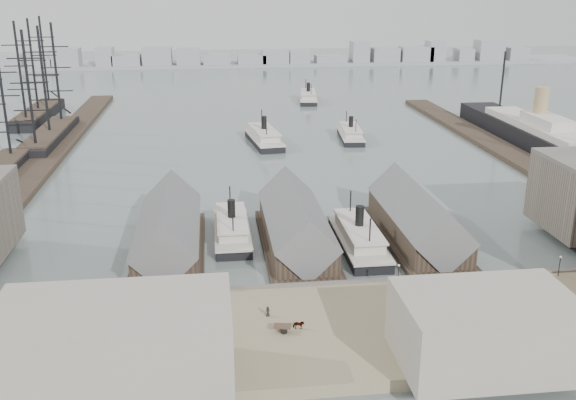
{
  "coord_description": "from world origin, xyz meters",
  "views": [
    {
      "loc": [
        -16.63,
        -106.29,
        52.27
      ],
      "look_at": [
        0.0,
        30.0,
        6.0
      ],
      "focal_mm": 40.0,
      "sensor_mm": 36.0,
      "label": 1
    }
  ],
  "objects": [
    {
      "name": "tram",
      "position": [
        28.32,
        -16.57,
        3.91
      ],
      "size": [
        3.24,
        10.62,
        3.74
      ],
      "rotation": [
        0.0,
        0.0,
        0.05
      ],
      "color": "black",
      "rests_on": "quay"
    },
    {
      "name": "horse_cart_left",
      "position": [
        -34.67,
        -15.55,
        2.81
      ],
      "size": [
        4.74,
        3.36,
        1.59
      ],
      "rotation": [
        0.0,
        0.0,
        1.09
      ],
      "color": "black",
      "rests_on": "quay"
    },
    {
      "name": "seawall",
      "position": [
        0.0,
        -5.2,
        1.15
      ],
      "size": [
        180.0,
        1.2,
        2.3
      ],
      "primitive_type": "cube",
      "color": "#59544C",
      "rests_on": "ground"
    },
    {
      "name": "ferry_shed_center",
      "position": [
        0.0,
        16.88,
        4.64
      ],
      "size": [
        14.0,
        42.0,
        12.6
      ],
      "color": "#2D231C",
      "rests_on": "ground"
    },
    {
      "name": "street_bldg_center",
      "position": [
        20.0,
        -32.0,
        7.0
      ],
      "size": [
        24.0,
        16.0,
        10.0
      ],
      "primitive_type": "cube",
      "color": "gray",
      "rests_on": "quay"
    },
    {
      "name": "pedestrian_6",
      "position": [
        20.44,
        -8.64,
        2.8
      ],
      "size": [
        0.73,
        0.87,
        1.6
      ],
      "primitive_type": "imported",
      "rotation": [
        0.0,
        0.0,
        1.4
      ],
      "color": "black",
      "rests_on": "quay"
    },
    {
      "name": "quay",
      "position": [
        0.0,
        -20.0,
        1.0
      ],
      "size": [
        180.0,
        30.0,
        2.0
      ],
      "primitive_type": "cube",
      "color": "#807356",
      "rests_on": "ground"
    },
    {
      "name": "ocean_steamer",
      "position": [
        92.0,
        92.68,
        4.37
      ],
      "size": [
        13.92,
        101.71,
        20.34
      ],
      "color": "black",
      "rests_on": "ground"
    },
    {
      "name": "pedestrian_4",
      "position": [
        -8.8,
        -15.5,
        2.83
      ],
      "size": [
        0.96,
        0.85,
        1.65
      ],
      "primitive_type": "imported",
      "rotation": [
        0.0,
        0.0,
        3.65
      ],
      "color": "black",
      "rests_on": "quay"
    },
    {
      "name": "ferry_shed_west",
      "position": [
        -26.0,
        16.88,
        4.64
      ],
      "size": [
        14.0,
        42.0,
        12.6
      ],
      "color": "#2D231C",
      "rests_on": "ground"
    },
    {
      "name": "lamp_post_far_e",
      "position": [
        45.0,
        -7.0,
        4.71
      ],
      "size": [
        0.44,
        0.44,
        3.92
      ],
      "color": "black",
      "rests_on": "quay"
    },
    {
      "name": "horse_cart_center",
      "position": [
        -5.44,
        -20.39,
        2.77
      ],
      "size": [
        4.9,
        2.09,
        1.46
      ],
      "rotation": [
        0.0,
        0.0,
        1.37
      ],
      "color": "black",
      "rests_on": "quay"
    },
    {
      "name": "ferry_open_mid",
      "position": [
        32.4,
        112.12,
        2.05
      ],
      "size": [
        9.44,
        25.03,
        8.75
      ],
      "rotation": [
        0.0,
        0.0,
        -0.09
      ],
      "color": "black",
      "rests_on": "ground"
    },
    {
      "name": "pedestrian_2",
      "position": [
        -22.53,
        -8.0,
        2.86
      ],
      "size": [
        1.26,
        1.0,
        1.72
      ],
      "primitive_type": "imported",
      "rotation": [
        0.0,
        0.0,
        3.51
      ],
      "color": "black",
      "rests_on": "quay"
    },
    {
      "name": "far_shore",
      "position": [
        -2.07,
        334.14,
        3.91
      ],
      "size": [
        500.0,
        40.0,
        15.72
      ],
      "color": "gray",
      "rests_on": "ground"
    },
    {
      "name": "lamp_post_near_w",
      "position": [
        -15.0,
        -7.0,
        4.71
      ],
      "size": [
        0.44,
        0.44,
        3.92
      ],
      "color": "black",
      "rests_on": "quay"
    },
    {
      "name": "ground",
      "position": [
        0.0,
        0.0,
        0.0
      ],
      "size": [
        900.0,
        900.0,
        0.0
      ],
      "primitive_type": "plane",
      "color": "#54615F",
      "rests_on": "ground"
    },
    {
      "name": "ferry_open_near",
      "position": [
        1.36,
        109.02,
        2.4
      ],
      "size": [
        12.13,
        29.54,
        10.25
      ],
      "rotation": [
        0.0,
        0.0,
        0.13
      ],
      "color": "black",
      "rests_on": "ground"
    },
    {
      "name": "pedestrian_1",
      "position": [
        -39.76,
        -22.36,
        2.89
      ],
      "size": [
        1.06,
        1.09,
        1.78
      ],
      "primitive_type": "imported",
      "rotation": [
        0.0,
        0.0,
        2.23
      ],
      "color": "black",
      "rests_on": "quay"
    },
    {
      "name": "street_bldg_west",
      "position": [
        -30.0,
        -32.0,
        8.0
      ],
      "size": [
        30.0,
        16.0,
        12.0
      ],
      "primitive_type": "cube",
      "color": "gray",
      "rests_on": "quay"
    },
    {
      "name": "east_wharf",
      "position": [
        78.0,
        90.0,
        0.8
      ],
      "size": [
        10.0,
        180.0,
        1.6
      ],
      "primitive_type": "cube",
      "color": "#2D231C",
      "rests_on": "ground"
    },
    {
      "name": "sailing_ship_far",
      "position": [
        -86.19,
        162.81,
        2.88
      ],
      "size": [
        9.68,
        53.8,
        39.81
      ],
      "color": "black",
      "rests_on": "ground"
    },
    {
      "name": "ferry_open_far",
      "position": [
        29.11,
        190.21,
        2.2
      ],
      "size": [
        11.12,
        27.08,
        9.39
      ],
      "rotation": [
        0.0,
        0.0,
        -0.13
      ],
      "color": "black",
      "rests_on": "ground"
    },
    {
      "name": "sailing_ship_mid",
      "position": [
        -72.22,
        119.97,
        2.82
      ],
      "size": [
        9.59,
        55.42,
        39.43
      ],
      "color": "black",
      "rests_on": "ground"
    },
    {
      "name": "ferry_docked_west",
      "position": [
        -13.0,
        23.86,
        2.14
      ],
      "size": [
        7.66,
        25.52,
        9.11
      ],
      "color": "black",
      "rests_on": "ground"
    },
    {
      "name": "pedestrian_8",
      "position": [
        32.03,
        -10.28,
        2.82
      ],
      "size": [
        0.98,
        0.95,
        1.65
      ],
      "primitive_type": "imported",
      "rotation": [
        0.0,
        0.0,
        5.53
      ],
      "color": "black",
      "rests_on": "quay"
    },
    {
      "name": "lamp_post_near_e",
      "position": [
        15.0,
        -7.0,
        4.71
      ],
      "size": [
        0.44,
        0.44,
        3.92
      ],
      "color": "black",
      "rests_on": "quay"
    },
    {
      "name": "pedestrian_7",
      "position": [
        25.61,
        -25.18,
        2.88
      ],
      "size": [
        1.11,
        1.31,
        1.76
      ],
      "primitive_type": "imported",
      "rotation": [
        0.0,
        0.0,
        2.06
      ],
      "color": "black",
      "rests_on": "quay"
    },
    {
      "name": "pedestrian_0",
      "position": [
        -46.84,
        -12.28,
        2.87
      ],
      "size": [
        0.77,
        0.78,
        1.74
      ],
      "primitive_type": "imported",
      "rotation": [
        0.0,
        0.0,
        2.3
      ],
      "color": "black",
      "rests_on": "quay"
    },
    {
      "name": "pedestrian_5",
      "position": [
        15.44,
        -17.15,
        2.85
      ],
      "size": [
        0.68,
        0.76,
        1.7
      ],
      "primitive_type": "imported",
      "rotation": [
        0.0,
        0.0,
        2.04
      ],
      "color": "black",
      "rests_on": "quay"
    },
    {
      "name": "lamp_post_far_w",
      "position": [
        -45.0,
        -7.0,
        4.71
      ],
      "size": [
        0.44,
        0.44,
        3.92
      ],
      "color": "black",
      "rests_on": "quay"
    },
    {
      "name": "west_wharf",
      "position": [
        -68.0,
        100.0,
        0.8
      ],
      "size": [
        10.0,
        220.0,
        1.6
      ],
      "primitive_type": "cube",
      "color": "#2D231C",
      "rests_on": "ground"
    },
    {
      "name": "ferry_shed_east",
      "position": [
        26.0,
        16.88,
        4.64
      ],
      "size": [
        14.0,
        42.0,
        12.6
      ],
      "color": "#2D231C",
      "rests_on": "ground"
    },
    {
      "name": "pedestrian_3",
      "position": [
        -22.0,
        -22.06,
        2.86
      ],
      "size": [
        0.9,
        1.08,
        1.73
      ],
      "primitive_type": "imported",
      "rotation": [
        0.0,
        0.0,
        5.28
      ],
      "color": "black",
      "rests_on": "quay"
    },
    {
      "name": "ferry_docked_east",
      "position": [
        13.0,
        14.82,
        2.29
      ],
      "size": [
        8.2,
        27.34,
        9.76
      ],
      "color": "black",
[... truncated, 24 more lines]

